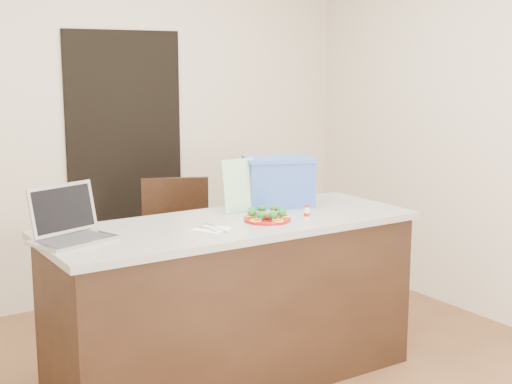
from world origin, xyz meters
TOP-DOWN VIEW (x-y plane):
  - room_shell at (0.00, 0.00)m, footprint 4.00×4.00m
  - doorway at (0.10, 1.98)m, footprint 0.90×0.02m
  - island at (0.00, 0.25)m, footprint 2.06×0.76m
  - plate at (0.16, 0.16)m, footprint 0.26×0.26m
  - meatballs at (0.16, 0.15)m, footprint 0.10×0.10m
  - broccoli at (0.16, 0.16)m, footprint 0.22×0.22m
  - pepper_rings at (0.16, 0.16)m, footprint 0.25×0.24m
  - napkin at (-0.20, 0.13)m, footprint 0.21×0.21m
  - fork at (-0.22, 0.14)m, footprint 0.03×0.15m
  - knife at (-0.17, 0.11)m, footprint 0.04×0.22m
  - yogurt_bottle at (0.37, 0.08)m, footprint 0.04×0.04m
  - laptop at (-0.88, 0.34)m, footprint 0.43×0.39m
  - leaflet at (0.16, 0.44)m, footprint 0.22×0.06m
  - blue_box at (0.46, 0.48)m, footprint 0.48×0.42m
  - chair at (0.14, 1.14)m, footprint 0.58×0.59m

SIDE VIEW (x-z plane):
  - island at x=0.00m, z-range 0.00..0.92m
  - chair at x=0.14m, z-range 0.07..1.08m
  - napkin at x=-0.20m, z-range 0.92..0.93m
  - fork at x=-0.22m, z-range 0.93..0.93m
  - plate at x=0.16m, z-range 0.92..0.94m
  - knife at x=-0.17m, z-range 0.93..0.93m
  - pepper_rings at x=0.16m, z-range 0.93..0.94m
  - yogurt_bottle at x=0.37m, z-range 0.91..0.99m
  - meatballs at x=0.16m, z-range 0.94..0.97m
  - broccoli at x=0.16m, z-range 0.95..0.99m
  - laptop at x=-0.88m, z-range 0.86..1.12m
  - doorway at x=0.10m, z-range 0.00..2.00m
  - blue_box at x=0.46m, z-range 0.92..1.21m
  - leaflet at x=0.16m, z-range 0.92..1.23m
  - room_shell at x=0.00m, z-range -0.38..3.62m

